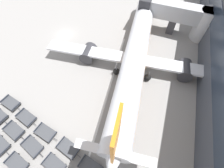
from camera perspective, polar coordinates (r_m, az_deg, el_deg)
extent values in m
plane|color=gray|center=(39.07, -17.50, 17.57)|extent=(500.00, 500.00, 0.00)
cube|color=#232D3D|center=(30.50, 35.22, 14.31)|extent=(0.12, 69.38, 4.05)
cylinder|color=#B2B5BA|center=(40.01, 32.10, 18.39)|extent=(4.55, 4.55, 6.47)
cube|color=#B2B5BA|center=(38.45, 23.33, 24.00)|extent=(13.65, 3.67, 3.20)
cube|color=#2D2D33|center=(38.84, 12.78, 27.18)|extent=(2.61, 4.66, 3.84)
cube|color=#38383D|center=(40.05, 21.72, 20.17)|extent=(1.73, 2.80, 3.27)
cylinder|color=silver|center=(28.87, 9.32, 12.60)|extent=(7.90, 37.75, 4.09)
sphere|color=silver|center=(44.60, 13.23, 28.58)|extent=(3.89, 3.89, 3.89)
cone|color=silver|center=(19.54, 0.54, -26.58)|extent=(4.37, 5.28, 3.89)
cube|color=orange|center=(13.84, 1.52, -20.10)|extent=(0.59, 3.08, 7.81)
cube|color=silver|center=(19.01, 0.96, -24.78)|extent=(9.69, 2.04, 0.24)
cube|color=silver|center=(28.42, 8.64, 9.26)|extent=(34.50, 6.15, 0.44)
cylinder|color=#333338|center=(30.68, 25.83, 4.78)|extent=(3.01, 4.03, 2.63)
cylinder|color=#333338|center=(30.96, -8.93, 11.44)|extent=(3.01, 4.03, 2.63)
cube|color=orange|center=(29.35, 9.13, 11.58)|extent=(7.59, 34.03, 0.74)
cylinder|color=#56565B|center=(39.25, 11.54, 21.82)|extent=(0.24, 0.24, 1.59)
sphere|color=black|center=(39.69, 11.34, 20.87)|extent=(1.27, 1.27, 1.27)
cylinder|color=#56565B|center=(27.68, 13.71, 3.50)|extent=(0.24, 0.24, 1.59)
sphere|color=black|center=(28.30, 13.39, 2.51)|extent=(1.27, 1.27, 1.27)
cylinder|color=#56565B|center=(27.78, 1.70, 5.84)|extent=(0.24, 0.24, 1.59)
sphere|color=black|center=(28.40, 1.66, 4.80)|extent=(1.27, 1.27, 1.27)
cube|color=#2D333D|center=(26.58, -35.76, -19.94)|extent=(0.56, 1.69, 0.32)
cube|color=#333338|center=(26.65, -34.97, -20.75)|extent=(0.69, 0.25, 0.06)
sphere|color=black|center=(27.42, -36.78, -20.69)|extent=(0.36, 0.36, 0.36)
sphere|color=black|center=(27.14, -34.34, -18.70)|extent=(0.36, 0.36, 0.36)
sphere|color=black|center=(28.33, -36.49, -15.77)|extent=(0.36, 0.36, 0.36)
cube|color=#424449|center=(25.44, -32.46, -24.31)|extent=(3.33, 2.42, 0.10)
cube|color=#2D333D|center=(25.97, -34.53, -21.91)|extent=(0.51, 1.70, 0.32)
sphere|color=black|center=(25.17, -29.31, -25.05)|extent=(0.36, 0.36, 0.36)
sphere|color=black|center=(26.40, -34.66, -23.93)|extent=(0.36, 0.36, 0.36)
sphere|color=black|center=(26.13, -32.14, -21.79)|extent=(0.36, 0.36, 0.36)
cube|color=#2D333D|center=(28.68, -36.15, -11.02)|extent=(0.51, 1.70, 0.32)
cube|color=#333338|center=(28.69, -35.44, -11.76)|extent=(0.69, 0.23, 0.06)
sphere|color=black|center=(29.34, -34.92, -10.04)|extent=(0.36, 0.36, 0.36)
sphere|color=black|center=(30.73, -36.89, -7.76)|extent=(0.36, 0.36, 0.36)
cube|color=#424449|center=(27.24, -33.26, -14.59)|extent=(3.33, 2.41, 0.10)
cube|color=#2D333D|center=(26.24, -31.73, -16.40)|extent=(0.50, 1.70, 0.32)
cube|color=#2D333D|center=(27.95, -35.07, -12.56)|extent=(0.50, 1.70, 0.32)
cube|color=#333338|center=(26.31, -30.92, -17.18)|extent=(0.69, 0.23, 0.06)
sphere|color=black|center=(27.02, -32.84, -17.34)|extent=(0.36, 0.36, 0.36)
sphere|color=black|center=(26.90, -30.50, -15.18)|extent=(0.36, 0.36, 0.36)
sphere|color=black|center=(28.23, -35.18, -14.57)|extent=(0.36, 0.36, 0.36)
sphere|color=black|center=(28.11, -32.96, -12.51)|extent=(0.36, 0.36, 0.36)
cube|color=#424449|center=(25.10, -28.00, -20.21)|extent=(3.37, 2.53, 0.10)
cube|color=#2D333D|center=(24.27, -26.15, -22.44)|extent=(0.58, 1.68, 0.32)
cube|color=#2D333D|center=(25.63, -30.09, -17.81)|extent=(0.58, 1.68, 0.32)
cube|color=#333338|center=(24.41, -25.27, -23.27)|extent=(0.69, 0.26, 0.06)
sphere|color=black|center=(25.06, -27.55, -23.23)|extent=(0.36, 0.36, 0.36)
sphere|color=black|center=(24.89, -24.88, -20.96)|extent=(0.36, 0.36, 0.36)
sphere|color=black|center=(26.02, -30.30, -19.91)|extent=(0.36, 0.36, 0.36)
sphere|color=black|center=(25.86, -27.76, -17.74)|extent=(0.36, 0.36, 0.36)
cube|color=#424449|center=(23.41, -21.02, -26.84)|extent=(3.34, 2.44, 0.10)
cube|color=#2D333D|center=(23.72, -23.73, -24.33)|extent=(0.52, 1.70, 0.32)
sphere|color=black|center=(23.39, -17.40, -27.40)|extent=(0.36, 0.36, 0.36)
sphere|color=black|center=(24.19, -23.91, -26.50)|extent=(0.36, 0.36, 0.36)
sphere|color=black|center=(24.05, -21.20, -24.01)|extent=(0.36, 0.36, 0.36)
cube|color=#424449|center=(29.88, -34.10, -6.01)|extent=(3.28, 2.29, 0.10)
cube|color=#2D333D|center=(28.76, -32.69, -7.25)|extent=(0.42, 1.72, 0.32)
cube|color=#2D333D|center=(30.73, -35.78, -4.47)|extent=(0.42, 1.72, 0.32)
cube|color=#333338|center=(28.76, -31.95, -7.95)|extent=(0.70, 0.20, 0.06)
sphere|color=black|center=(29.44, -33.65, -8.41)|extent=(0.36, 0.36, 0.36)
sphere|color=black|center=(29.50, -31.64, -6.35)|extent=(0.36, 0.36, 0.36)
sphere|color=black|center=(30.84, -35.82, -6.36)|extent=(0.36, 0.36, 0.36)
sphere|color=black|center=(30.90, -33.90, -4.41)|extent=(0.36, 0.36, 0.36)
cube|color=#424449|center=(27.22, -29.81, -11.00)|extent=(3.33, 2.40, 0.10)
cube|color=#2D333D|center=(26.22, -28.14, -12.64)|extent=(0.49, 1.70, 0.32)
cube|color=#2D333D|center=(27.94, -31.72, -9.10)|extent=(0.49, 1.70, 0.32)
cube|color=#333338|center=(26.28, -27.34, -13.42)|extent=(0.69, 0.23, 0.06)
sphere|color=black|center=(26.94, -29.32, -13.72)|extent=(0.36, 0.36, 0.36)
sphere|color=black|center=(26.94, -27.04, -11.50)|extent=(0.36, 0.36, 0.36)
sphere|color=black|center=(28.15, -31.83, -11.14)|extent=(0.36, 0.36, 0.36)
sphere|color=black|center=(28.16, -29.65, -9.04)|extent=(0.36, 0.36, 0.36)
cube|color=#424449|center=(24.97, -23.96, -16.51)|extent=(3.26, 2.25, 0.10)
cube|color=#2D333D|center=(24.14, -21.66, -18.29)|extent=(0.39, 1.72, 0.32)
cube|color=#2D333D|center=(25.51, -26.41, -14.48)|extent=(0.39, 1.72, 0.32)
cube|color=#333338|center=(24.27, -20.72, -19.05)|extent=(0.70, 0.19, 0.06)
sphere|color=black|center=(24.82, -23.09, -19.45)|extent=(0.36, 0.36, 0.36)
sphere|color=black|center=(24.87, -20.78, -16.85)|extent=(0.36, 0.36, 0.36)
sphere|color=black|center=(25.79, -26.44, -16.68)|extent=(0.36, 0.36, 0.36)
sphere|color=black|center=(25.84, -24.20, -14.22)|extent=(0.36, 0.36, 0.36)
cube|color=#424449|center=(23.29, -16.28, -22.33)|extent=(3.33, 2.41, 0.10)
cube|color=#2D333D|center=(22.66, -13.51, -24.48)|extent=(0.50, 1.70, 0.32)
cube|color=#2D333D|center=(23.60, -19.10, -19.99)|extent=(0.50, 1.70, 0.32)
cube|color=#333338|center=(22.88, -12.54, -25.23)|extent=(0.69, 0.23, 0.06)
sphere|color=black|center=(23.33, -15.33, -25.49)|extent=(0.36, 0.36, 0.36)
sphere|color=black|center=(23.35, -12.76, -22.73)|extent=(0.36, 0.36, 0.36)
sphere|color=black|center=(23.99, -19.25, -22.26)|extent=(0.36, 0.36, 0.36)
sphere|color=black|center=(24.01, -16.73, -19.65)|extent=(0.36, 0.36, 0.36)
cube|color=#424449|center=(22.33, -8.17, -28.80)|extent=(3.29, 2.31, 0.10)
cube|color=#2D333D|center=(22.40, -11.60, -26.56)|extent=(0.43, 1.71, 0.32)
sphere|color=black|center=(22.58, -4.35, -28.85)|extent=(0.36, 0.36, 0.36)
sphere|color=black|center=(22.88, -11.69, -28.84)|extent=(0.36, 0.36, 0.36)
sphere|color=black|center=(22.90, -9.20, -25.88)|extent=(0.36, 0.36, 0.36)
cube|color=white|center=(26.04, -1.96, -4.76)|extent=(3.51, 31.38, 0.01)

